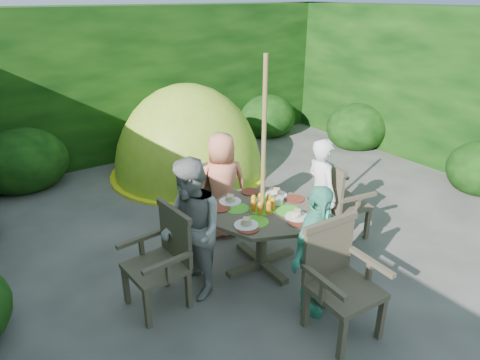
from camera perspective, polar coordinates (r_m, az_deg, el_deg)
ground at (r=5.18m, az=5.22°, el=-7.62°), size 60.00×60.00×0.00m
hedge_enclosure at (r=5.69m, az=-2.92°, el=9.10°), size 9.00×9.00×2.50m
patio_table at (r=4.40m, az=2.99°, el=-5.16°), size 1.18×1.18×0.80m
parasol_pole at (r=4.16m, az=3.11°, el=1.33°), size 0.05×0.05×2.20m
garden_chair_right at (r=5.10m, az=12.97°, el=-2.51°), size 0.57×0.62×0.91m
garden_chair_left at (r=3.99m, az=-10.29°, el=-10.22°), size 0.52×0.58×0.90m
garden_chair_back at (r=5.28m, az=-4.06°, el=-1.36°), size 0.51×0.46×0.84m
garden_chair_front at (r=3.74m, az=13.07°, el=-12.61°), size 0.59×0.54×0.95m
child_right at (r=4.83m, az=10.71°, el=-1.81°), size 0.39×0.51×1.27m
child_left at (r=3.98m, az=-6.47°, el=-6.63°), size 0.58×0.71×1.37m
child_back at (r=4.96m, az=-2.42°, el=-0.73°), size 0.69×0.53×1.26m
child_front at (r=3.84m, az=10.05°, el=-9.23°), size 0.78×0.51×1.23m
dome_tent at (r=7.00m, az=-6.70°, el=0.99°), size 2.61×2.61×2.86m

